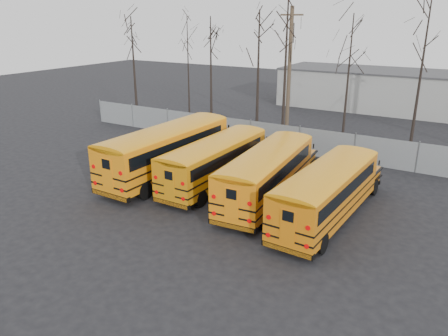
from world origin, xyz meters
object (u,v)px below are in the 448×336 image
Objects in this scene: bus_b at (217,158)px; bus_c at (268,170)px; bus_a at (169,147)px; bus_d at (329,188)px; utility_pole_left at (289,70)px.

bus_b is 0.96× the size of bus_c.
bus_a is 1.15× the size of bus_b.
bus_b is at bearing 6.40° from bus_a.
bus_c is 3.70m from bus_d.
utility_pole_left is at bearing 96.39° from bus_b.
bus_a is 14.48m from utility_pole_left.
bus_c reaches higher than bus_b.
utility_pole_left is (-8.51, 14.99, 3.64)m from bus_d.
bus_a is 10.54m from bus_d.
bus_a is at bearing -174.29° from bus_b.
bus_d reaches higher than bus_b.
bus_a is at bearing -118.81° from utility_pole_left.
bus_d is at bearing -16.98° from bus_c.
bus_b is 7.33m from bus_d.
bus_d is at bearing -81.16° from utility_pole_left.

